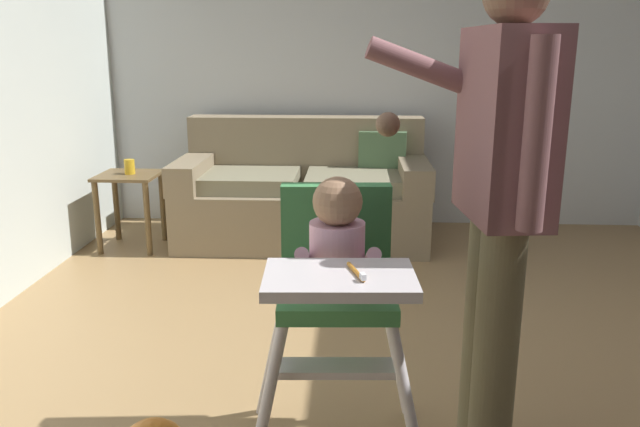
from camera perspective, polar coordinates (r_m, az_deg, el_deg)
name	(u,v)px	position (r m, az deg, el deg)	size (l,w,h in m)	color
ground	(395,409)	(2.64, 6.86, -17.28)	(5.73, 6.86, 0.10)	#A07D50
wall_far	(379,43)	(4.89, 5.40, 15.19)	(4.93, 0.06, 2.77)	silver
couch	(304,194)	(4.50, -1.43, 1.77)	(1.75, 0.86, 0.86)	#85745A
high_chair	(337,270)	(1.95, 1.54, -5.21)	(0.64, 0.75, 0.99)	silver
adult_standing	(499,199)	(1.99, 15.98, 1.29)	(0.54, 0.50, 1.60)	#6F6548
side_table	(130,194)	(4.49, -16.95, 1.72)	(0.40, 0.40, 0.52)	brown
sippy_cup	(130,167)	(4.45, -16.97, 4.10)	(0.07, 0.07, 0.10)	gold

